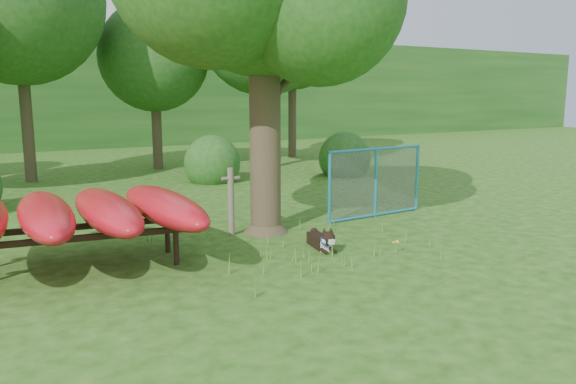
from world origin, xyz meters
TOP-DOWN VIEW (x-y plane):
  - ground at (0.00, 0.00)m, footprint 80.00×80.00m
  - wooden_post at (-0.41, 2.39)m, footprint 0.37×0.14m
  - kayak_rack at (-3.43, 1.68)m, footprint 3.69×3.88m
  - husky_dog at (0.58, 0.62)m, footprint 0.41×1.02m
  - fence_section at (3.15, 2.27)m, footprint 2.73×0.21m
  - wildflower_clump at (1.53, -0.29)m, footprint 0.11×0.10m
  - bg_tree_b at (-3.00, 12.00)m, footprint 5.20×5.20m
  - bg_tree_c at (1.50, 13.00)m, footprint 4.00×4.00m
  - bg_tree_d at (5.00, 11.00)m, footprint 4.80×4.80m
  - bg_tree_e at (8.00, 14.00)m, footprint 4.60×4.60m
  - shrub_right at (6.50, 8.00)m, footprint 1.80×1.80m
  - shrub_mid at (2.00, 9.00)m, footprint 1.80×1.80m
  - wooded_hillside at (0.00, 28.00)m, footprint 80.00×12.00m

SIDE VIEW (x-z plane):
  - ground at x=0.00m, z-range 0.00..0.00m
  - shrub_right at x=6.50m, z-range -0.90..0.90m
  - shrub_mid at x=2.00m, z-range -0.90..0.90m
  - husky_dog at x=0.58m, z-range -0.07..0.40m
  - wildflower_clump at x=1.53m, z-range 0.07..0.31m
  - wooden_post at x=-0.41m, z-range 0.04..1.40m
  - fence_section at x=3.15m, z-range -0.53..2.13m
  - kayak_rack at x=-3.43m, z-range 0.32..1.51m
  - wooded_hillside at x=0.00m, z-range 0.00..6.00m
  - bg_tree_c at x=1.50m, z-range 1.05..7.17m
  - bg_tree_d at x=5.00m, z-range 1.33..8.83m
  - bg_tree_e at x=8.00m, z-range 1.46..9.01m
  - bg_tree_b at x=-3.00m, z-range 1.50..9.72m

